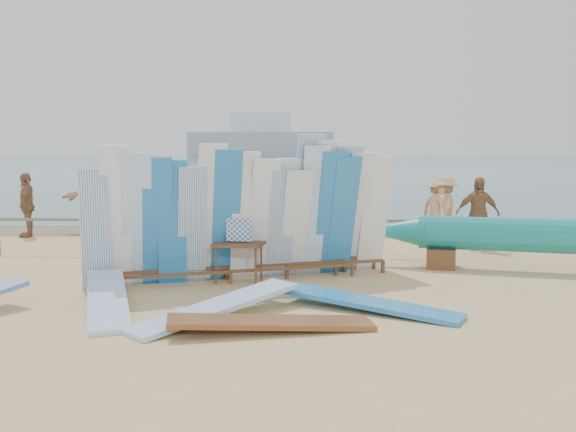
{
  "coord_description": "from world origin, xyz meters",
  "views": [
    {
      "loc": [
        3.07,
        -10.44,
        2.35
      ],
      "look_at": [
        2.63,
        2.27,
        0.98
      ],
      "focal_mm": 38.0,
      "sensor_mm": 36.0,
      "label": 1
    }
  ],
  "objects_px": {
    "flat_board_c": "(272,331)",
    "beachgoer_9": "(437,207)",
    "beachgoer_11": "(93,200)",
    "stroller": "(226,228)",
    "beachgoer_10": "(478,214)",
    "beachgoer_8": "(293,215)",
    "side_surfboard_rack": "(332,212)",
    "beach_chair_right": "(262,240)",
    "vendor_table": "(239,261)",
    "beachgoer_5": "(190,204)",
    "beachgoer_6": "(201,209)",
    "flat_board_b": "(216,318)",
    "beach_chair_left": "(246,241)",
    "beachgoer_extra_0": "(445,210)",
    "flat_board_d": "(370,311)",
    "outrigger_canoe": "(550,238)",
    "main_surfboard_rack": "(228,220)",
    "beachgoer_extra_1": "(27,205)",
    "flat_board_a": "(107,310)",
    "beachgoer_4": "(226,208)",
    "beachgoer_3": "(111,209)",
    "beachgoer_7": "(252,209)"
  },
  "relations": [
    {
      "from": "beachgoer_11",
      "to": "stroller",
      "type": "bearing_deg",
      "value": 135.08
    },
    {
      "from": "beach_chair_left",
      "to": "outrigger_canoe",
      "type": "bearing_deg",
      "value": -28.69
    },
    {
      "from": "main_surfboard_rack",
      "to": "stroller",
      "type": "height_order",
      "value": "main_surfboard_rack"
    },
    {
      "from": "beach_chair_right",
      "to": "beachgoer_4",
      "type": "bearing_deg",
      "value": 134.67
    },
    {
      "from": "stroller",
      "to": "beachgoer_extra_0",
      "type": "relative_size",
      "value": 0.69
    },
    {
      "from": "beachgoer_8",
      "to": "beachgoer_9",
      "type": "xyz_separation_m",
      "value": [
        3.91,
        2.59,
        -0.05
      ]
    },
    {
      "from": "flat_board_c",
      "to": "flat_board_d",
      "type": "bearing_deg",
      "value": -64.21
    },
    {
      "from": "side_surfboard_rack",
      "to": "beachgoer_3",
      "type": "height_order",
      "value": "side_surfboard_rack"
    },
    {
      "from": "beach_chair_right",
      "to": "beachgoer_3",
      "type": "xyz_separation_m",
      "value": [
        -4.17,
        1.67,
        0.57
      ]
    },
    {
      "from": "beachgoer_5",
      "to": "stroller",
      "type": "bearing_deg",
      "value": 158.71
    },
    {
      "from": "vendor_table",
      "to": "beachgoer_3",
      "type": "relative_size",
      "value": 0.73
    },
    {
      "from": "beachgoer_8",
      "to": "beachgoer_extra_1",
      "type": "relative_size",
      "value": 0.96
    },
    {
      "from": "vendor_table",
      "to": "flat_board_c",
      "type": "relative_size",
      "value": 0.43
    },
    {
      "from": "beach_chair_left",
      "to": "beachgoer_extra_0",
      "type": "height_order",
      "value": "beachgoer_extra_0"
    },
    {
      "from": "beach_chair_right",
      "to": "stroller",
      "type": "bearing_deg",
      "value": 178.11
    },
    {
      "from": "flat_board_d",
      "to": "beachgoer_7",
      "type": "relative_size",
      "value": 1.71
    },
    {
      "from": "beachgoer_6",
      "to": "flat_board_b",
      "type": "bearing_deg",
      "value": -26.59
    },
    {
      "from": "beachgoer_4",
      "to": "side_surfboard_rack",
      "type": "bearing_deg",
      "value": 0.08
    },
    {
      "from": "flat_board_d",
      "to": "outrigger_canoe",
      "type": "bearing_deg",
      "value": -24.95
    },
    {
      "from": "flat_board_c",
      "to": "beachgoer_4",
      "type": "bearing_deg",
      "value": 0.42
    },
    {
      "from": "beachgoer_9",
      "to": "flat_board_b",
      "type": "bearing_deg",
      "value": 117.52
    },
    {
      "from": "vendor_table",
      "to": "beachgoer_10",
      "type": "bearing_deg",
      "value": 44.4
    },
    {
      "from": "flat_board_a",
      "to": "beachgoer_6",
      "type": "xyz_separation_m",
      "value": [
        0.34,
        6.05,
        0.93
      ]
    },
    {
      "from": "beachgoer_8",
      "to": "flat_board_d",
      "type": "bearing_deg",
      "value": 19.19
    },
    {
      "from": "beachgoer_extra_0",
      "to": "beachgoer_10",
      "type": "bearing_deg",
      "value": 44.27
    },
    {
      "from": "main_surfboard_rack",
      "to": "beach_chair_left",
      "type": "height_order",
      "value": "main_surfboard_rack"
    },
    {
      "from": "side_surfboard_rack",
      "to": "stroller",
      "type": "xyz_separation_m",
      "value": [
        -2.44,
        3.07,
        -0.71
      ]
    },
    {
      "from": "stroller",
      "to": "beachgoer_9",
      "type": "distance_m",
      "value": 6.01
    },
    {
      "from": "beachgoer_7",
      "to": "vendor_table",
      "type": "bearing_deg",
      "value": -167.61
    },
    {
      "from": "flat_board_c",
      "to": "beach_chair_right",
      "type": "xyz_separation_m",
      "value": [
        -0.65,
        6.64,
        0.23
      ]
    },
    {
      "from": "outrigger_canoe",
      "to": "flat_board_a",
      "type": "relative_size",
      "value": 2.71
    },
    {
      "from": "beachgoer_7",
      "to": "beachgoer_6",
      "type": "relative_size",
      "value": 0.85
    },
    {
      "from": "beach_chair_right",
      "to": "flat_board_c",
      "type": "bearing_deg",
      "value": -74.75
    },
    {
      "from": "flat_board_c",
      "to": "beachgoer_9",
      "type": "distance_m",
      "value": 10.0
    },
    {
      "from": "outrigger_canoe",
      "to": "beachgoer_10",
      "type": "relative_size",
      "value": 4.23
    },
    {
      "from": "side_surfboard_rack",
      "to": "beach_chair_right",
      "type": "distance_m",
      "value": 3.42
    },
    {
      "from": "vendor_table",
      "to": "beach_chair_left",
      "type": "xyz_separation_m",
      "value": [
        -0.23,
        3.35,
        -0.13
      ]
    },
    {
      "from": "beachgoer_10",
      "to": "beachgoer_3",
      "type": "bearing_deg",
      "value": 172.76
    },
    {
      "from": "flat_board_b",
      "to": "beachgoer_7",
      "type": "height_order",
      "value": "beachgoer_7"
    },
    {
      "from": "beachgoer_5",
      "to": "main_surfboard_rack",
      "type": "bearing_deg",
      "value": 146.83
    },
    {
      "from": "vendor_table",
      "to": "beachgoer_11",
      "type": "bearing_deg",
      "value": 135.74
    },
    {
      "from": "beach_chair_left",
      "to": "flat_board_d",
      "type": "bearing_deg",
      "value": -73.56
    },
    {
      "from": "side_surfboard_rack",
      "to": "beachgoer_9",
      "type": "distance_m",
      "value": 6.21
    },
    {
      "from": "main_surfboard_rack",
      "to": "flat_board_d",
      "type": "bearing_deg",
      "value": -57.8
    },
    {
      "from": "beachgoer_11",
      "to": "flat_board_b",
      "type": "bearing_deg",
      "value": 106.05
    },
    {
      "from": "flat_board_c",
      "to": "beachgoer_5",
      "type": "bearing_deg",
      "value": 5.84
    },
    {
      "from": "beachgoer_10",
      "to": "beachgoer_11",
      "type": "distance_m",
      "value": 10.56
    },
    {
      "from": "beach_chair_right",
      "to": "beachgoer_extra_1",
      "type": "relative_size",
      "value": 0.44
    },
    {
      "from": "stroller",
      "to": "side_surfboard_rack",
      "type": "bearing_deg",
      "value": -37.24
    },
    {
      "from": "beachgoer_6",
      "to": "side_surfboard_rack",
      "type": "bearing_deg",
      "value": 4.91
    }
  ]
}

